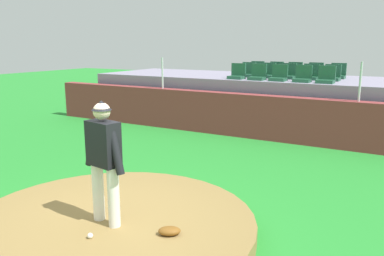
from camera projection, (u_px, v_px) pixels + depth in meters
ground_plane at (111, 236)px, 5.75m from camera, size 60.00×60.00×0.00m
pitchers_mound at (110, 228)px, 5.72m from camera, size 4.25×4.25×0.28m
pitcher at (104, 154)px, 5.36m from camera, size 0.81×0.34×1.75m
baseball at (90, 236)px, 5.11m from camera, size 0.07×0.07×0.07m
fielding_glove at (169, 231)px, 5.20m from camera, size 0.36×0.32×0.11m
brick_barrier at (268, 118)px, 11.46m from camera, size 16.22×0.40×1.30m
fence_post_left at (162, 73)px, 13.01m from camera, size 0.06×0.06×1.02m
fence_post_right at (360, 82)px, 10.04m from camera, size 0.06×0.06×1.02m
bleacher_platform at (290, 102)px, 13.37m from camera, size 13.97×3.73×1.65m
stadium_chair_0 at (237, 74)px, 12.72m from camera, size 0.48×0.44×0.50m
stadium_chair_1 at (258, 75)px, 12.36m from camera, size 0.48×0.44×0.50m
stadium_chair_2 at (279, 76)px, 12.03m from camera, size 0.48×0.44×0.50m
stadium_chair_3 at (303, 77)px, 11.66m from camera, size 0.48×0.44×0.50m
stadium_chair_4 at (326, 78)px, 11.34m from camera, size 0.48×0.44×0.50m
stadium_chair_5 at (248, 72)px, 13.49m from camera, size 0.48×0.44×0.50m
stadium_chair_6 at (267, 73)px, 13.13m from camera, size 0.48×0.44×0.50m
stadium_chair_7 at (288, 74)px, 12.79m from camera, size 0.48×0.44×0.50m
stadium_chair_8 at (310, 75)px, 12.43m from camera, size 0.48×0.44×0.50m
stadium_chair_9 at (332, 76)px, 12.12m from camera, size 0.48×0.44×0.50m
stadium_chair_10 at (257, 71)px, 14.22m from camera, size 0.48×0.44×0.50m
stadium_chair_11 at (276, 72)px, 13.88m from camera, size 0.48×0.44×0.50m
stadium_chair_12 at (295, 72)px, 13.55m from camera, size 0.48×0.44×0.50m
stadium_chair_13 at (315, 73)px, 13.22m from camera, size 0.48×0.44×0.50m
stadium_chair_14 at (338, 74)px, 12.88m from camera, size 0.48×0.44×0.50m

